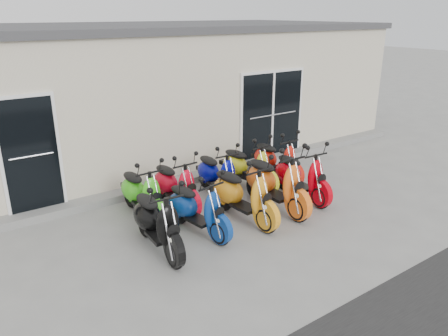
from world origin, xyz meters
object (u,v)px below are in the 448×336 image
(scooter_front_blue, at_px, (197,201))
(scooter_front_red, at_px, (301,169))
(scooter_back_blue, at_px, (217,168))
(scooter_back_red, at_px, (175,178))
(scooter_back_yellow, at_px, (248,161))
(scooter_back_green, at_px, (141,186))
(scooter_back_extra, at_px, (277,154))
(scooter_front_black, at_px, (157,214))
(scooter_front_orange_a, at_px, (243,187))
(scooter_front_orange_b, at_px, (275,175))

(scooter_front_blue, relative_size, scooter_front_red, 0.95)
(scooter_front_red, distance_m, scooter_back_blue, 1.71)
(scooter_front_blue, bearing_deg, scooter_back_red, 70.22)
(scooter_back_blue, bearing_deg, scooter_back_yellow, 1.67)
(scooter_back_green, relative_size, scooter_back_yellow, 0.98)
(scooter_front_red, relative_size, scooter_back_blue, 1.05)
(scooter_back_red, xyz_separation_m, scooter_back_yellow, (1.77, -0.03, 0.02))
(scooter_front_blue, xyz_separation_m, scooter_front_red, (2.55, 0.07, 0.03))
(scooter_front_red, distance_m, scooter_back_red, 2.56)
(scooter_front_blue, height_order, scooter_back_extra, scooter_back_extra)
(scooter_front_red, xyz_separation_m, scooter_back_green, (-3.04, 1.08, -0.03))
(scooter_front_black, distance_m, scooter_back_blue, 2.42)
(scooter_front_orange_a, distance_m, scooter_back_extra, 2.26)
(scooter_front_orange_a, bearing_deg, scooter_front_black, 178.63)
(scooter_front_orange_b, relative_size, scooter_back_yellow, 1.13)
(scooter_front_black, distance_m, scooter_back_yellow, 3.10)
(scooter_back_yellow, bearing_deg, scooter_front_orange_b, -109.92)
(scooter_front_black, distance_m, scooter_back_green, 1.33)
(scooter_front_red, bearing_deg, scooter_back_green, 164.07)
(scooter_front_blue, distance_m, scooter_front_orange_a, 0.95)
(scooter_front_black, relative_size, scooter_front_orange_a, 0.98)
(scooter_front_orange_a, distance_m, scooter_front_red, 1.61)
(scooter_front_black, height_order, scooter_front_orange_b, scooter_front_orange_b)
(scooter_front_orange_b, xyz_separation_m, scooter_back_extra, (1.10, 1.18, -0.09))
(scooter_back_red, relative_size, scooter_back_extra, 0.99)
(scooter_back_extra, bearing_deg, scooter_back_green, 178.93)
(scooter_back_red, bearing_deg, scooter_back_extra, -2.60)
(scooter_front_orange_b, xyz_separation_m, scooter_back_blue, (-0.53, 1.19, -0.10))
(scooter_front_black, bearing_deg, scooter_back_red, 54.34)
(scooter_front_orange_b, xyz_separation_m, scooter_front_red, (0.79, 0.10, -0.06))
(scooter_front_blue, height_order, scooter_back_red, scooter_front_blue)
(scooter_front_orange_b, height_order, scooter_back_extra, scooter_front_orange_b)
(scooter_front_orange_a, distance_m, scooter_back_yellow, 1.59)
(scooter_front_orange_a, height_order, scooter_front_orange_b, scooter_front_orange_b)
(scooter_front_red, bearing_deg, scooter_front_orange_a, -171.72)
(scooter_front_red, bearing_deg, scooter_front_blue, -174.80)
(scooter_front_red, xyz_separation_m, scooter_back_yellow, (-0.55, 1.06, -0.01))
(scooter_front_black, height_order, scooter_back_green, scooter_front_black)
(scooter_back_green, xyz_separation_m, scooter_back_blue, (1.71, 0.01, -0.00))
(scooter_back_yellow, bearing_deg, scooter_front_red, -70.53)
(scooter_back_yellow, bearing_deg, scooter_back_blue, 170.27)
(scooter_front_red, relative_size, scooter_back_yellow, 1.02)
(scooter_front_orange_b, height_order, scooter_back_red, scooter_front_orange_b)
(scooter_back_yellow, xyz_separation_m, scooter_back_extra, (0.85, 0.02, -0.01))
(scooter_front_black, height_order, scooter_front_blue, scooter_front_black)
(scooter_front_blue, relative_size, scooter_front_orange_a, 0.91)
(scooter_front_orange_b, bearing_deg, scooter_front_blue, -179.83)
(scooter_front_blue, bearing_deg, scooter_back_green, 104.52)
(scooter_front_blue, height_order, scooter_back_green, scooter_back_green)
(scooter_back_extra, bearing_deg, scooter_front_blue, -159.15)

